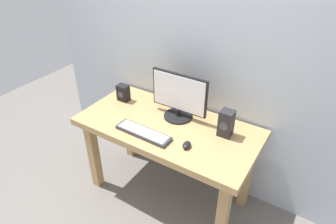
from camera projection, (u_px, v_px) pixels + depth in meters
ground_plane at (168, 192)px, 2.75m from camera, size 6.00×6.00×0.00m
wall_back at (195, 20)px, 2.22m from camera, size 2.92×0.04×3.00m
desk at (168, 136)px, 2.40m from camera, size 1.43×0.70×0.77m
monitor at (179, 97)px, 2.33m from camera, size 0.48×0.23×0.38m
keyboard_primary at (143, 133)px, 2.22m from camera, size 0.45×0.13×0.03m
mouse at (187, 145)px, 2.09m from camera, size 0.07×0.10×0.04m
speaker_right at (226, 123)px, 2.17m from camera, size 0.10×0.10×0.21m
speaker_left at (123, 93)px, 2.62m from camera, size 0.10×0.08×0.15m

